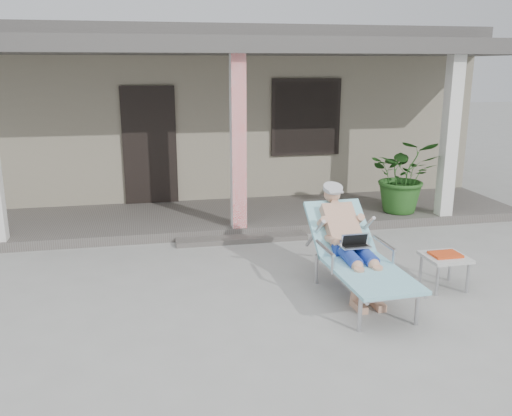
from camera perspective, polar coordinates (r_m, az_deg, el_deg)
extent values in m
plane|color=#9E9E99|center=(6.56, 1.40, -8.51)|extent=(60.00, 60.00, 0.00)
cube|color=gray|center=(12.49, -5.28, 9.71)|extent=(10.00, 5.00, 3.00)
cube|color=#474442|center=(12.46, -5.47, 17.29)|extent=(10.40, 5.40, 0.30)
cube|color=black|center=(9.94, -11.12, 6.46)|extent=(0.95, 0.06, 2.10)
cube|color=black|center=(10.32, 5.28, 9.49)|extent=(1.20, 0.06, 1.30)
cube|color=black|center=(10.31, 5.29, 9.48)|extent=(1.32, 0.05, 1.42)
cube|color=#605B56|center=(9.32, -2.70, -0.90)|extent=(10.00, 2.00, 0.15)
cube|color=red|center=(8.21, -1.89, 6.82)|extent=(0.22, 0.22, 2.61)
cube|color=silver|center=(9.44, 19.71, 7.01)|extent=(0.22, 0.22, 2.61)
cube|color=#474442|center=(8.98, -2.92, 16.61)|extent=(10.00, 2.30, 0.24)
cube|color=#605B56|center=(8.24, -1.46, -3.27)|extent=(2.00, 0.30, 0.07)
cylinder|color=#B7B7BC|center=(5.60, 10.89, -10.94)|extent=(0.04, 0.04, 0.37)
cylinder|color=#B7B7BC|center=(5.87, 16.59, -10.05)|extent=(0.04, 0.04, 0.37)
cylinder|color=#B7B7BC|center=(6.68, 6.40, -6.42)|extent=(0.04, 0.04, 0.37)
cylinder|color=#B7B7BC|center=(6.91, 11.35, -5.89)|extent=(0.04, 0.04, 0.37)
cube|color=#B7B7BC|center=(6.03, 11.91, -6.97)|extent=(0.68, 1.25, 0.03)
cube|color=#98E8EB|center=(6.02, 11.92, -6.76)|extent=(0.78, 1.30, 0.04)
cube|color=#B7B7BC|center=(6.73, 8.76, -2.38)|extent=(0.65, 0.61, 0.50)
cube|color=#98E8EB|center=(6.72, 8.78, -2.10)|extent=(0.75, 0.69, 0.56)
cylinder|color=#B4B4B7|center=(6.86, 8.01, 2.15)|extent=(0.26, 0.26, 0.13)
cube|color=silver|center=(6.34, 10.32, -3.92)|extent=(0.34, 0.25, 0.24)
cube|color=beige|center=(6.83, 19.30, -4.91)|extent=(0.49, 0.49, 0.04)
cylinder|color=#B7B7BC|center=(6.65, 18.54, -7.26)|extent=(0.04, 0.04, 0.37)
cylinder|color=#B7B7BC|center=(6.84, 21.39, -6.88)|extent=(0.04, 0.04, 0.37)
cylinder|color=#B7B7BC|center=(6.96, 16.96, -6.12)|extent=(0.04, 0.04, 0.37)
cylinder|color=#B7B7BC|center=(7.15, 19.72, -5.80)|extent=(0.04, 0.04, 0.37)
cube|color=#DA4417|center=(6.82, 19.32, -4.64)|extent=(0.34, 0.26, 0.03)
cube|color=black|center=(6.92, 18.79, -4.34)|extent=(0.34, 0.03, 0.03)
imported|color=#26591E|center=(9.53, 15.32, 3.30)|extent=(1.41, 1.33, 1.26)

